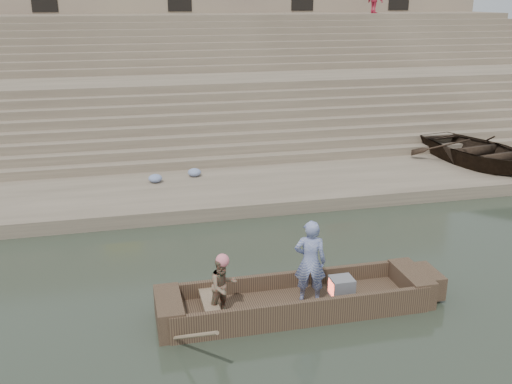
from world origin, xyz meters
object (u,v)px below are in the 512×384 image
object	(u,v)px
main_rowboat	(296,306)
rowing_man	(223,286)
standing_man	(310,262)
television	(341,287)
beached_rowboat	(479,151)

from	to	relation	value
main_rowboat	rowing_man	size ratio (longest dim) A/B	4.13
standing_man	television	world-z (taller)	standing_man
television	beached_rowboat	world-z (taller)	beached_rowboat
standing_man	rowing_man	distance (m)	1.80
television	standing_man	bearing A→B (deg)	-175.80
standing_man	beached_rowboat	world-z (taller)	standing_man
rowing_man	television	xyz separation A→B (m)	(2.48, 0.17, -0.41)
main_rowboat	television	bearing A→B (deg)	0.00
standing_man	television	distance (m)	0.98
main_rowboat	standing_man	size ratio (longest dim) A/B	2.86
standing_man	beached_rowboat	bearing A→B (deg)	-121.13
rowing_man	beached_rowboat	world-z (taller)	rowing_man
main_rowboat	television	distance (m)	1.02
main_rowboat	beached_rowboat	size ratio (longest dim) A/B	1.04
standing_man	beached_rowboat	distance (m)	11.66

